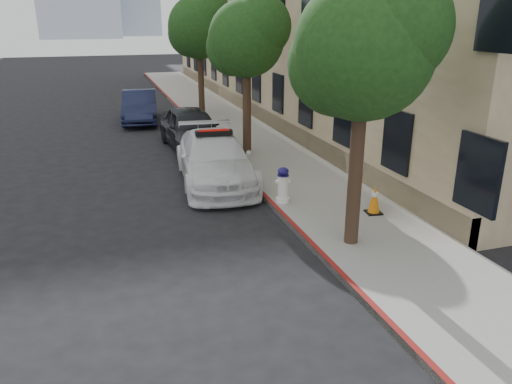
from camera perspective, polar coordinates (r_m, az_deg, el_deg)
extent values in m
plane|color=black|center=(12.13, -6.05, -4.23)|extent=(120.00, 120.00, 0.00)
cube|color=gray|center=(22.21, -2.25, 7.00)|extent=(3.20, 50.00, 0.15)
cube|color=maroon|center=(21.86, -6.17, 6.70)|extent=(0.12, 50.00, 0.15)
cube|color=tan|center=(28.29, 6.38, 19.62)|extent=(8.00, 36.00, 10.00)
cylinder|color=black|center=(10.68, 11.32, 2.47)|extent=(0.30, 0.30, 3.30)
sphere|color=#173912|center=(10.26, 12.24, 15.68)|extent=(2.80, 2.80, 2.80)
sphere|color=#173912|center=(10.19, 15.33, 17.68)|extent=(2.24, 2.24, 2.24)
sphere|color=#173912|center=(10.38, 9.56, 14.21)|extent=(2.10, 2.10, 2.10)
cylinder|color=black|center=(17.92, -1.05, 9.45)|extent=(0.30, 0.30, 3.19)
sphere|color=#173912|center=(17.66, -1.10, 17.12)|extent=(2.60, 2.60, 2.60)
sphere|color=#173912|center=(17.49, 0.51, 18.41)|extent=(2.08, 2.08, 2.08)
sphere|color=#173912|center=(17.87, -2.50, 16.17)|extent=(1.95, 1.95, 1.95)
cylinder|color=black|center=(25.60, -6.30, 12.59)|extent=(0.30, 0.30, 3.41)
sphere|color=#173912|center=(25.43, -6.52, 18.20)|extent=(3.00, 3.00, 3.00)
sphere|color=#173912|center=(25.21, -5.47, 19.14)|extent=(2.40, 2.40, 2.40)
sphere|color=#173912|center=(25.66, -7.44, 17.51)|extent=(2.25, 2.25, 2.25)
imported|color=white|center=(15.25, -4.74, 3.78)|extent=(2.55, 5.34, 1.50)
cube|color=black|center=(15.05, -4.83, 6.75)|extent=(1.12, 0.38, 0.14)
cube|color=#A50A07|center=(15.04, -4.84, 6.98)|extent=(0.92, 0.30, 0.06)
imported|color=black|center=(19.38, -7.38, 7.20)|extent=(2.14, 4.78, 1.60)
imported|color=#161B39|center=(25.09, -13.13, 9.51)|extent=(2.07, 4.67, 1.49)
cylinder|color=white|center=(13.40, 3.06, -0.87)|extent=(0.37, 0.37, 0.11)
cylinder|color=white|center=(13.27, 3.09, 0.64)|extent=(0.28, 0.28, 0.63)
ellipsoid|color=navy|center=(13.14, 3.13, 2.37)|extent=(0.30, 0.30, 0.21)
cylinder|color=white|center=(13.23, 3.10, 1.23)|extent=(0.40, 0.16, 0.11)
cylinder|color=white|center=(13.23, 3.10, 1.23)|extent=(0.14, 0.22, 0.11)
cube|color=black|center=(12.97, 13.27, -2.28)|extent=(0.43, 0.43, 0.03)
cone|color=orange|center=(12.84, 13.39, -0.75)|extent=(0.30, 0.30, 0.71)
cylinder|color=white|center=(12.80, 13.43, -0.25)|extent=(0.16, 0.16, 0.11)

